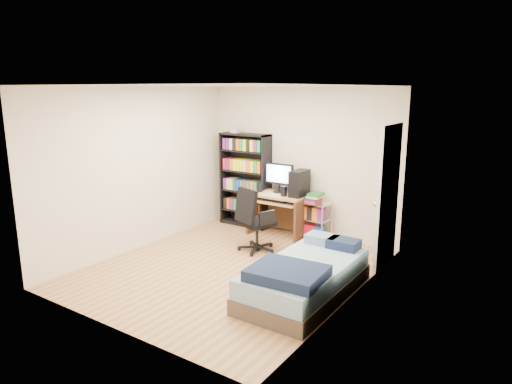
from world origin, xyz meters
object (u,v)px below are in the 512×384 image
Objects in this scene: bed at (305,277)px; office_chair at (255,231)px; media_shelf at (245,179)px; computer_desk at (285,198)px.

office_chair is at bearing 145.00° from bed.
office_chair is 1.69m from bed.
computer_desk is (0.92, -0.15, -0.20)m from media_shelf.
computer_desk is at bearing 109.63° from office_chair.
office_chair is (0.00, -0.91, -0.34)m from computer_desk.
office_chair is (0.93, -1.07, -0.55)m from media_shelf.
bed is at bearing -53.61° from computer_desk.
office_chair is at bearing -48.97° from media_shelf.
office_chair is at bearing -89.70° from computer_desk.
computer_desk is 0.65× the size of bed.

